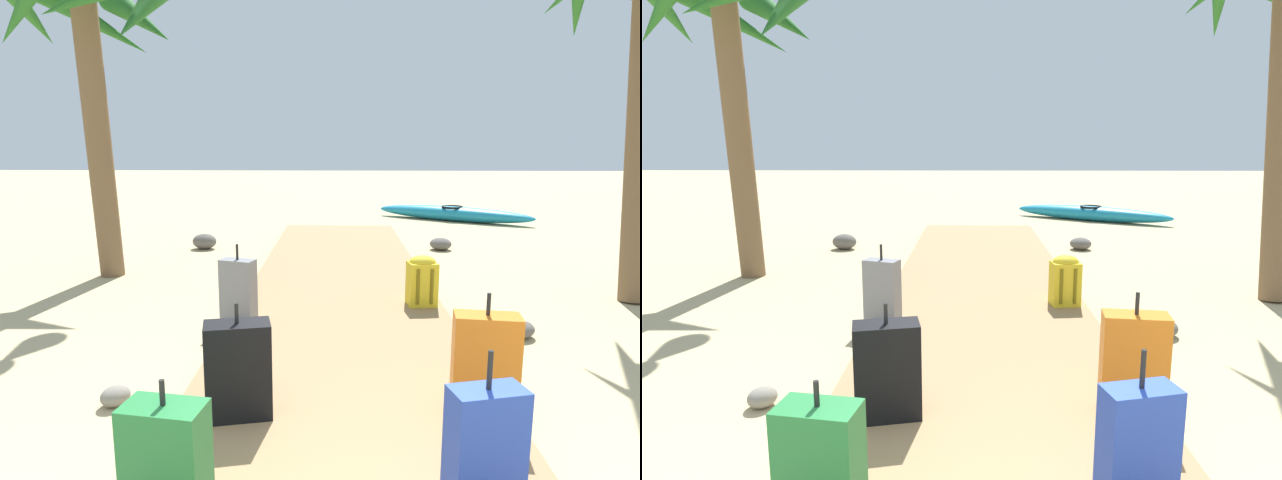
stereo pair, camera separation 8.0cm
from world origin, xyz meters
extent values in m
plane|color=tan|center=(0.00, 3.77, 0.00)|extent=(60.00, 60.00, 0.00)
cube|color=#9E7A51|center=(0.00, 4.71, 0.04)|extent=(2.10, 9.42, 0.08)
cube|color=#2847B7|center=(0.64, 1.12, 0.35)|extent=(0.37, 0.25, 0.54)
cylinder|color=black|center=(0.64, 1.12, 0.72)|extent=(0.02, 0.02, 0.18)
cube|color=slate|center=(-0.96, 3.61, 0.37)|extent=(0.36, 0.26, 0.57)
cylinder|color=black|center=(-0.96, 3.61, 0.72)|extent=(0.02, 0.02, 0.15)
cube|color=gold|center=(0.82, 4.09, 0.30)|extent=(0.31, 0.26, 0.45)
ellipsoid|color=gold|center=(0.82, 4.09, 0.53)|extent=(0.29, 0.24, 0.14)
cylinder|color=#6D5E11|center=(0.77, 3.97, 0.30)|extent=(0.04, 0.04, 0.36)
cylinder|color=#6D5E11|center=(0.91, 3.99, 0.30)|extent=(0.04, 0.04, 0.36)
cube|color=#237538|center=(-0.78, 0.96, 0.34)|extent=(0.38, 0.26, 0.53)
cylinder|color=black|center=(-0.78, 0.96, 0.67)|extent=(0.02, 0.02, 0.11)
cube|color=orange|center=(0.84, 1.88, 0.40)|extent=(0.40, 0.23, 0.64)
cylinder|color=black|center=(0.84, 1.88, 0.78)|extent=(0.02, 0.02, 0.13)
cube|color=black|center=(-0.63, 1.83, 0.37)|extent=(0.42, 0.28, 0.59)
cylinder|color=black|center=(-0.63, 1.83, 0.73)|extent=(0.02, 0.02, 0.12)
cylinder|color=brown|center=(3.20, 4.72, 1.79)|extent=(0.28, 0.64, 3.59)
cylinder|color=brown|center=(-3.00, 5.39, 1.73)|extent=(0.30, 0.57, 3.47)
cone|color=#236023|center=(-2.30, 5.27, 3.26)|extent=(0.57, 1.39, 1.15)
cone|color=#236023|center=(-2.61, 5.95, 3.30)|extent=(1.32, 1.08, 0.99)
cone|color=#236023|center=(-3.26, 6.08, 3.30)|extent=(1.50, 0.85, 1.04)
cone|color=#236023|center=(-3.78, 5.35, 3.33)|extent=(0.44, 1.59, 0.96)
ellipsoid|color=teal|center=(2.56, 10.69, 0.17)|extent=(3.34, 2.27, 0.33)
torus|color=black|center=(2.56, 10.69, 0.31)|extent=(0.67, 0.67, 0.05)
ellipsoid|color=#5B5651|center=(-2.23, 7.30, 0.13)|extent=(0.48, 0.44, 0.25)
ellipsoid|color=#5B5651|center=(1.59, 3.41, 0.08)|extent=(0.38, 0.38, 0.15)
ellipsoid|color=#5B5651|center=(1.66, 7.35, 0.10)|extent=(0.47, 0.48, 0.20)
ellipsoid|color=gray|center=(-1.50, 2.08, 0.07)|extent=(0.26, 0.26, 0.13)
camera|label=1|loc=(-0.04, -1.06, 1.70)|focal=29.18mm
camera|label=2|loc=(-0.12, -1.06, 1.70)|focal=29.18mm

